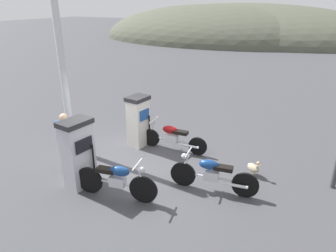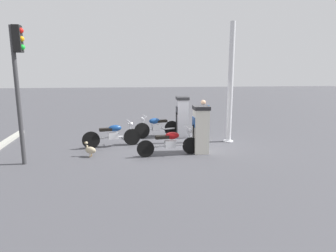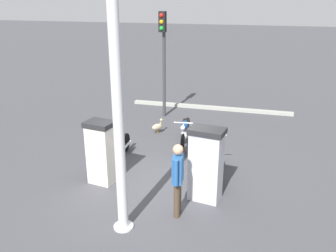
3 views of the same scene
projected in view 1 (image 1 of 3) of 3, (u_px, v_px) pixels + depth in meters
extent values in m
plane|color=#424247|center=(131.00, 167.00, 8.61)|extent=(120.00, 120.00, 0.00)
cube|color=silver|center=(79.00, 156.00, 7.51)|extent=(0.53, 0.74, 1.59)
cube|color=black|center=(84.00, 145.00, 7.25)|extent=(0.08, 0.48, 0.32)
cube|color=#262628|center=(75.00, 123.00, 7.19)|extent=(0.59, 0.81, 0.12)
cylinder|color=black|center=(94.00, 164.00, 7.61)|extent=(0.05, 0.05, 1.04)
cube|color=silver|center=(138.00, 123.00, 9.65)|extent=(0.53, 0.65, 1.47)
cube|color=#1E478C|center=(144.00, 115.00, 9.40)|extent=(0.08, 0.42, 0.32)
cube|color=#262628|center=(138.00, 98.00, 9.35)|extent=(0.59, 0.71, 0.12)
cylinder|color=black|center=(149.00, 130.00, 9.72)|extent=(0.05, 0.05, 0.96)
cylinder|color=black|center=(143.00, 189.00, 7.00)|extent=(0.66, 0.20, 0.66)
cylinder|color=black|center=(90.00, 180.00, 7.36)|extent=(0.66, 0.20, 0.66)
cube|color=silver|center=(117.00, 181.00, 7.13)|extent=(0.39, 0.27, 0.24)
cylinder|color=silver|center=(116.00, 183.00, 7.16)|extent=(1.01, 0.26, 0.05)
ellipsoid|color=navy|center=(120.00, 171.00, 7.01)|extent=(0.51, 0.31, 0.24)
cube|color=black|center=(106.00, 170.00, 7.11)|extent=(0.47, 0.29, 0.10)
cylinder|color=silver|center=(141.00, 178.00, 6.90)|extent=(0.26, 0.09, 0.57)
cylinder|color=silver|center=(137.00, 164.00, 6.80)|extent=(0.15, 0.56, 0.04)
sphere|color=silver|center=(142.00, 170.00, 6.82)|extent=(0.17, 0.17, 0.14)
cylinder|color=silver|center=(100.00, 178.00, 7.41)|extent=(0.55, 0.18, 0.07)
cylinder|color=black|center=(151.00, 138.00, 9.75)|extent=(0.56, 0.11, 0.56)
cylinder|color=black|center=(198.00, 146.00, 9.17)|extent=(0.56, 0.11, 0.56)
cube|color=silver|center=(172.00, 139.00, 9.44)|extent=(0.37, 0.23, 0.24)
cylinder|color=silver|center=(174.00, 140.00, 9.44)|extent=(1.15, 0.14, 0.05)
ellipsoid|color=maroon|center=(170.00, 130.00, 9.36)|extent=(0.50, 0.26, 0.24)
cube|color=black|center=(181.00, 132.00, 9.24)|extent=(0.45, 0.23, 0.10)
cylinder|color=silver|center=(152.00, 129.00, 9.62)|extent=(0.26, 0.06, 0.57)
cylinder|color=silver|center=(154.00, 120.00, 9.47)|extent=(0.08, 0.56, 0.04)
sphere|color=silver|center=(151.00, 123.00, 9.55)|extent=(0.15, 0.15, 0.14)
cylinder|color=silver|center=(190.00, 146.00, 9.14)|extent=(0.55, 0.11, 0.07)
cylinder|color=black|center=(183.00, 174.00, 7.65)|extent=(0.63, 0.17, 0.63)
cylinder|color=black|center=(245.00, 185.00, 7.20)|extent=(0.63, 0.17, 0.63)
cube|color=silver|center=(211.00, 175.00, 7.40)|extent=(0.39, 0.26, 0.24)
cylinder|color=silver|center=(213.00, 178.00, 7.41)|extent=(1.11, 0.23, 0.05)
ellipsoid|color=navy|center=(209.00, 165.00, 7.32)|extent=(0.51, 0.30, 0.24)
cube|color=black|center=(223.00, 168.00, 7.23)|extent=(0.47, 0.27, 0.10)
cylinder|color=silver|center=(185.00, 164.00, 7.52)|extent=(0.26, 0.08, 0.57)
cylinder|color=silver|center=(188.00, 152.00, 7.38)|extent=(0.13, 0.56, 0.04)
sphere|color=silver|center=(184.00, 156.00, 7.46)|extent=(0.16, 0.16, 0.14)
cylinder|color=silver|center=(236.00, 186.00, 7.15)|extent=(0.55, 0.16, 0.07)
cylinder|color=#473828|center=(72.00, 157.00, 8.32)|extent=(0.15, 0.15, 0.78)
cylinder|color=#473828|center=(66.00, 156.00, 8.39)|extent=(0.15, 0.15, 0.78)
cube|color=#265999|center=(66.00, 133.00, 8.10)|extent=(0.38, 0.25, 0.58)
cylinder|color=#265999|center=(73.00, 133.00, 8.01)|extent=(0.10, 0.10, 0.55)
cylinder|color=#265999|center=(58.00, 131.00, 8.17)|extent=(0.10, 0.10, 0.55)
sphere|color=tan|center=(64.00, 118.00, 7.94)|extent=(0.24, 0.24, 0.22)
ellipsoid|color=tan|center=(253.00, 168.00, 8.11)|extent=(0.44, 0.40, 0.22)
cylinder|color=tan|center=(257.00, 168.00, 7.97)|extent=(0.09, 0.09, 0.15)
sphere|color=tan|center=(258.00, 163.00, 7.89)|extent=(0.14, 0.14, 0.10)
cone|color=orange|center=(260.00, 165.00, 7.84)|extent=(0.08, 0.08, 0.04)
cone|color=tan|center=(249.00, 164.00, 8.25)|extent=(0.11, 0.11, 0.08)
cylinder|color=orange|center=(254.00, 173.00, 8.19)|extent=(0.02, 0.02, 0.11)
cylinder|color=orange|center=(251.00, 174.00, 8.16)|extent=(0.02, 0.02, 0.11)
cylinder|color=silver|center=(64.00, 76.00, 8.71)|extent=(0.20, 0.20, 4.59)
cylinder|color=silver|center=(73.00, 149.00, 9.57)|extent=(0.40, 0.40, 0.04)
ellipsoid|color=#4C5142|center=(242.00, 37.00, 37.74)|extent=(34.06, 20.74, 7.84)
ellipsoid|color=#4C5142|center=(210.00, 39.00, 36.05)|extent=(26.52, 16.29, 7.64)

